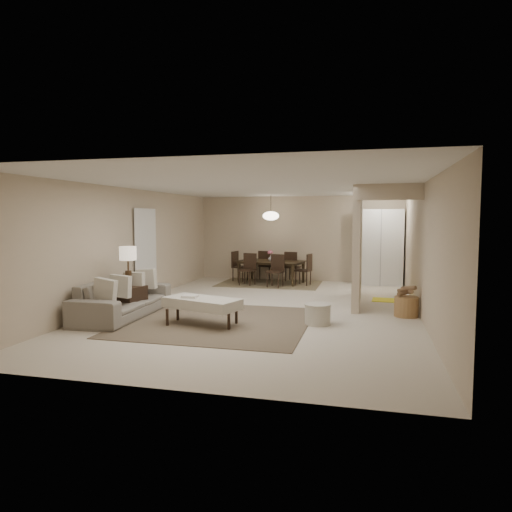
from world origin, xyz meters
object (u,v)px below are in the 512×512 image
(sofa, at_px, (123,298))
(dining_table, at_px, (271,272))
(pantry_cabinet, at_px, (381,247))
(wicker_basket, at_px, (406,307))
(ottoman_bench, at_px, (202,303))
(side_table, at_px, (129,301))
(round_pouf, at_px, (318,314))

(sofa, xyz_separation_m, dining_table, (1.78, 4.99, -0.03))
(pantry_cabinet, xyz_separation_m, dining_table, (-3.02, -0.45, -0.73))
(wicker_basket, xyz_separation_m, dining_table, (-3.42, 3.70, 0.13))
(sofa, bearing_deg, dining_table, -21.60)
(pantry_cabinet, distance_m, sofa, 7.29)
(ottoman_bench, relative_size, side_table, 2.58)
(sofa, distance_m, ottoman_bench, 1.72)
(wicker_basket, distance_m, dining_table, 5.04)
(round_pouf, bearing_deg, dining_table, 111.42)
(round_pouf, bearing_deg, wicker_basket, 34.08)
(dining_table, bearing_deg, ottoman_bench, -79.01)
(pantry_cabinet, relative_size, side_table, 3.73)
(ottoman_bench, xyz_separation_m, side_table, (-1.65, 0.42, -0.10))
(sofa, distance_m, side_table, 0.15)
(sofa, distance_m, wicker_basket, 5.36)
(round_pouf, bearing_deg, sofa, -176.29)
(sofa, bearing_deg, round_pouf, -88.29)
(round_pouf, relative_size, dining_table, 0.25)
(dining_table, bearing_deg, side_table, -97.67)
(side_table, xyz_separation_m, dining_table, (1.73, 4.87, 0.04))
(ottoman_bench, distance_m, dining_table, 5.29)
(ottoman_bench, relative_size, dining_table, 0.80)
(side_table, distance_m, wicker_basket, 5.28)
(sofa, bearing_deg, ottoman_bench, -102.03)
(sofa, height_order, round_pouf, sofa)
(pantry_cabinet, xyz_separation_m, ottoman_bench, (-3.10, -5.74, -0.67))
(pantry_cabinet, distance_m, round_pouf, 5.40)
(ottoman_bench, relative_size, round_pouf, 3.14)
(pantry_cabinet, relative_size, round_pouf, 4.53)
(side_table, height_order, dining_table, dining_table)
(pantry_cabinet, bearing_deg, side_table, -131.77)
(pantry_cabinet, distance_m, wicker_basket, 4.26)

